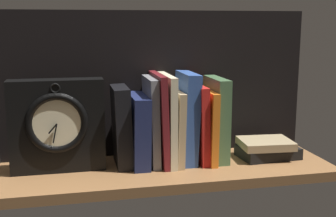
# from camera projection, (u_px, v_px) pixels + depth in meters

# --- Properties ---
(ground_plane) EXTENTS (0.84, 0.27, 0.03)m
(ground_plane) POSITION_uv_depth(u_px,v_px,m) (167.00, 171.00, 1.13)
(ground_plane) COLOR brown
(back_panel) EXTENTS (0.84, 0.01, 0.39)m
(back_panel) POSITION_uv_depth(u_px,v_px,m) (157.00, 83.00, 1.21)
(back_panel) COLOR black
(back_panel) RESTS_ON ground_plane
(book_black_skeptic) EXTENTS (0.05, 0.12, 0.20)m
(book_black_skeptic) POSITION_uv_depth(u_px,v_px,m) (122.00, 126.00, 1.12)
(book_black_skeptic) COLOR black
(book_black_skeptic) RESTS_ON ground_plane
(book_navy_bierce) EXTENTS (0.04, 0.16, 0.18)m
(book_navy_bierce) POSITION_uv_depth(u_px,v_px,m) (138.00, 130.00, 1.13)
(book_navy_bierce) COLOR #192147
(book_navy_bierce) RESTS_ON ground_plane
(book_gray_chess) EXTENTS (0.02, 0.14, 0.22)m
(book_gray_chess) POSITION_uv_depth(u_px,v_px,m) (151.00, 121.00, 1.13)
(book_gray_chess) COLOR gray
(book_gray_chess) RESTS_ON ground_plane
(book_maroon_dawkins) EXTENTS (0.03, 0.17, 0.23)m
(book_maroon_dawkins) POSITION_uv_depth(u_px,v_px,m) (159.00, 119.00, 1.14)
(book_maroon_dawkins) COLOR maroon
(book_maroon_dawkins) RESTS_ON ground_plane
(book_cream_twain) EXTENTS (0.02, 0.17, 0.23)m
(book_cream_twain) POSITION_uv_depth(u_px,v_px,m) (167.00, 119.00, 1.14)
(book_cream_twain) COLOR beige
(book_cream_twain) RESTS_ON ground_plane
(book_tan_shortstories) EXTENTS (0.02, 0.16, 0.19)m
(book_tan_shortstories) POSITION_uv_depth(u_px,v_px,m) (175.00, 126.00, 1.15)
(book_tan_shortstories) COLOR tan
(book_tan_shortstories) RESTS_ON ground_plane
(book_blue_modern) EXTENTS (0.05, 0.14, 0.24)m
(book_blue_modern) POSITION_uv_depth(u_px,v_px,m) (186.00, 117.00, 1.15)
(book_blue_modern) COLOR #2D4C8E
(book_blue_modern) RESTS_ON ground_plane
(book_red_requiem) EXTENTS (0.03, 0.15, 0.20)m
(book_red_requiem) POSITION_uv_depth(u_px,v_px,m) (198.00, 123.00, 1.16)
(book_red_requiem) COLOR red
(book_red_requiem) RESTS_ON ground_plane
(book_orange_pandolfini) EXTENTS (0.02, 0.17, 0.19)m
(book_orange_pandolfini) POSITION_uv_depth(u_px,v_px,m) (206.00, 125.00, 1.17)
(book_orange_pandolfini) COLOR orange
(book_orange_pandolfini) RESTS_ON ground_plane
(book_green_romantic) EXTENTS (0.03, 0.14, 0.22)m
(book_green_romantic) POSITION_uv_depth(u_px,v_px,m) (216.00, 119.00, 1.17)
(book_green_romantic) COLOR #476B44
(book_green_romantic) RESTS_ON ground_plane
(framed_clock) EXTENTS (0.23, 0.07, 0.23)m
(framed_clock) POSITION_uv_depth(u_px,v_px,m) (57.00, 125.00, 1.07)
(framed_clock) COLOR black
(framed_clock) RESTS_ON ground_plane
(book_stack_side) EXTENTS (0.16, 0.12, 0.05)m
(book_stack_side) POSITION_uv_depth(u_px,v_px,m) (267.00, 149.00, 1.19)
(book_stack_side) COLOR black
(book_stack_side) RESTS_ON ground_plane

